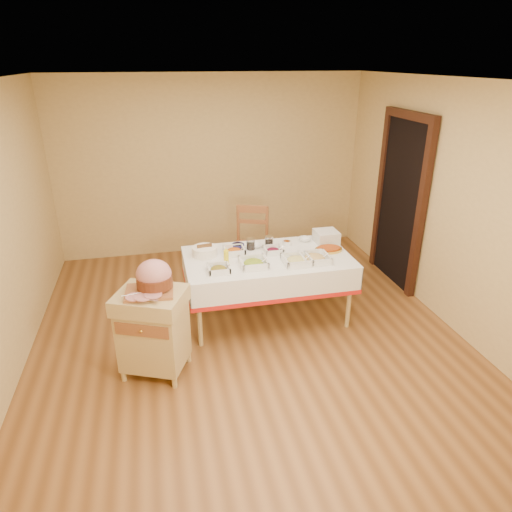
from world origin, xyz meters
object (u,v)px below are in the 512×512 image
Objects in this scene: bread_basket at (205,251)px; brass_platter at (329,249)px; dining_chair at (251,244)px; butcher_cart at (153,328)px; preserve_jar_left at (251,245)px; dining_table at (267,270)px; plate_stack at (326,237)px; preserve_jar_right at (269,242)px; ham_on_board at (153,278)px; mustard_bottle at (226,256)px.

bread_basket is 1.40m from brass_platter.
dining_chair is at bearing 48.62° from bread_basket.
preserve_jar_left reaches higher than butcher_cart.
dining_table is 0.85m from plate_stack.
plate_stack reaches higher than preserve_jar_right.
dining_table is 5.75× the size of brass_platter.
brass_platter is at bearing 20.61° from butcher_cart.
ham_on_board is (0.05, 0.04, 0.49)m from butcher_cart.
preserve_jar_left is (-0.16, -0.73, 0.30)m from dining_chair.
ham_on_board is at bearing -122.21° from bread_basket.
dining_table is 1.48m from butcher_cart.
dining_table is 0.74m from brass_platter.
plate_stack is at bearing 75.75° from brass_platter.
preserve_jar_right is 0.64m from mustard_bottle.
brass_platter is (0.63, -0.27, -0.04)m from preserve_jar_right.
plate_stack is (1.25, 0.30, -0.00)m from mustard_bottle.
plate_stack reaches higher than dining_table.
dining_chair is 5.97× the size of mustard_bottle.
brass_platter is (0.69, -0.96, 0.26)m from dining_chair.
mustard_bottle is at bearing 40.69° from butcher_cart.
ham_on_board is 2.08m from brass_platter.
dining_table is at bearing 6.14° from mustard_bottle.
ham_on_board is at bearing -139.16° from mustard_bottle.
plate_stack is 0.83× the size of brass_platter.
dining_chair reaches higher than brass_platter.
bread_basket is 1.45m from plate_stack.
preserve_jar_right is at bearing 178.33° from plate_stack.
butcher_cart is at bearing -127.19° from dining_chair.
bread_basket is (-0.67, 0.18, 0.21)m from dining_table.
mustard_bottle is 1.28m from plate_stack.
bread_basket is at bearing 164.90° from dining_table.
dining_chair is 1.09m from bread_basket.
plate_stack is at bearing 17.88° from dining_table.
dining_table is 0.36m from preserve_jar_right.
brass_platter is (1.39, -0.18, -0.03)m from bread_basket.
preserve_jar_right is at bearing 72.45° from dining_table.
mustard_bottle is at bearing -166.41° from plate_stack.
mustard_bottle is 0.60× the size of bread_basket.
preserve_jar_left is at bearing 41.03° from ham_on_board.
butcher_cart is 3.04× the size of bread_basket.
dining_chair is 1.22m from brass_platter.
ham_on_board is 1.02m from mustard_bottle.
ham_on_board reaches higher than mustard_bottle.
butcher_cart is at bearing -139.31° from mustard_bottle.
preserve_jar_left is 0.40× the size of brass_platter.
bread_basket is (-0.69, -0.79, 0.30)m from dining_chair.
dining_chair is at bearing 125.75° from brass_platter.
butcher_cart is at bearing -143.28° from preserve_jar_right.
dining_table is at bearing 29.96° from ham_on_board.
mustard_bottle is 0.64× the size of plate_stack.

